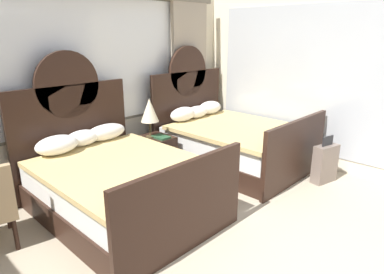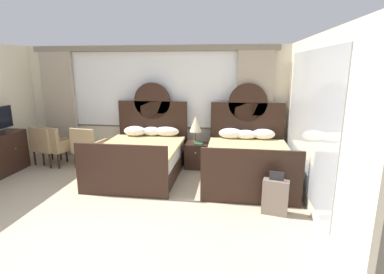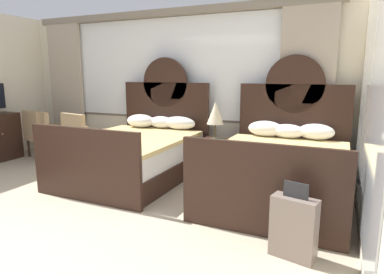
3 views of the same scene
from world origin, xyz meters
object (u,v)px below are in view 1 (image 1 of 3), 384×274
Objects in this scene: table_lamp_on_nightstand at (150,111)px; nightstand_between_beds at (155,155)px; book_on_nightstand at (161,137)px; suitcase_on_floor at (325,163)px; bed_near_window at (117,182)px; bed_near_mirror at (231,141)px.

nightstand_between_beds is at bearing -49.25° from table_lamp_on_nightstand.
suitcase_on_floor reaches higher than book_on_nightstand.
bed_near_window is at bearing 151.13° from suitcase_on_floor.
table_lamp_on_nightstand reaches higher than suitcase_on_floor.
bed_near_window is 1.26m from nightstand_between_beds.
book_on_nightstand is at bearing 153.46° from bed_near_mirror.
bed_near_mirror reaches higher than suitcase_on_floor.
bed_near_mirror is at bearing -0.04° from bed_near_window.
table_lamp_on_nightstand is at bearing 130.75° from nightstand_between_beds.
nightstand_between_beds is at bearing 125.67° from suitcase_on_floor.
nightstand_between_beds is at bearing 115.84° from book_on_nightstand.
bed_near_window is 1.27m from book_on_nightstand.
nightstand_between_beds is 2.16× the size of book_on_nightstand.
suitcase_on_floor is (1.49, -2.07, -0.69)m from table_lamp_on_nightstand.
table_lamp_on_nightstand is at bearing 125.78° from suitcase_on_floor.
bed_near_mirror reaches higher than nightstand_between_beds.
book_on_nightstand reaches higher than nightstand_between_beds.
suitcase_on_floor is (0.36, -1.41, -0.11)m from bed_near_mirror.
book_on_nightstand is (0.09, -0.14, -0.40)m from table_lamp_on_nightstand.
suitcase_on_floor is at bearing -75.61° from bed_near_mirror.
bed_near_mirror is 8.34× the size of book_on_nightstand.
bed_near_mirror is at bearing -29.63° from nightstand_between_beds.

